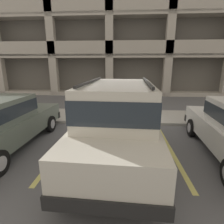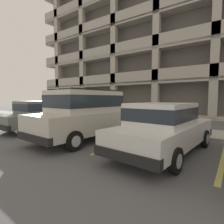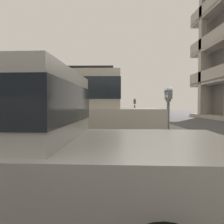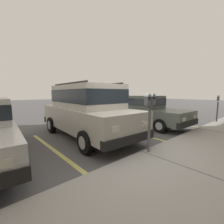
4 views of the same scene
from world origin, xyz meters
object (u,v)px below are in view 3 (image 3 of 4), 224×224
(silver_suv, at_px, (61,110))
(parking_meter_near, at_px, (168,103))
(red_sedan, at_px, (83,115))
(parking_meter_far, at_px, (135,107))

(silver_suv, bearing_deg, parking_meter_near, 97.20)
(silver_suv, distance_m, red_sedan, 3.44)
(red_sedan, distance_m, parking_meter_far, 4.11)
(parking_meter_near, xyz_separation_m, parking_meter_far, (-6.46, -0.01, -0.20))
(silver_suv, xyz_separation_m, parking_meter_near, (-0.22, 2.69, 0.18))
(silver_suv, bearing_deg, parking_meter_far, 160.71)
(parking_meter_far, bearing_deg, silver_suv, -21.88)
(red_sedan, xyz_separation_m, parking_meter_far, (-3.26, 2.50, 0.24))
(silver_suv, relative_size, red_sedan, 1.08)
(red_sedan, bearing_deg, parking_meter_far, 143.74)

